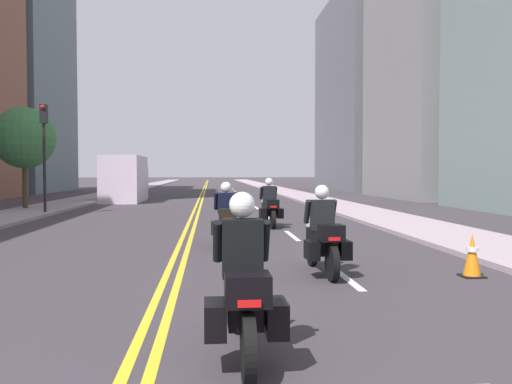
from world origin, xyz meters
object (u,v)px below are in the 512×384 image
object	(u,v)px
motorcycle_3	(269,207)
street_tree_0	(24,138)
motorcycle_2	(226,221)
motorcycle_0	(243,291)
traffic_light_near	(44,139)
motorcycle_1	(323,238)
parked_truck	(126,181)
traffic_cone_0	(472,255)

from	to	relation	value
motorcycle_3	street_tree_0	distance (m)	14.04
motorcycle_2	motorcycle_0	bearing A→B (deg)	-91.92
motorcycle_2	motorcycle_3	xyz separation A→B (m)	(1.57, 4.58, 0.01)
motorcycle_2	traffic_light_near	distance (m)	13.09
motorcycle_0	motorcycle_3	xyz separation A→B (m)	(1.63, 12.42, -0.01)
motorcycle_1	motorcycle_3	world-z (taller)	motorcycle_3
motorcycle_2	parked_truck	world-z (taller)	parked_truck
motorcycle_0	motorcycle_1	world-z (taller)	motorcycle_0
motorcycle_0	motorcycle_2	bearing A→B (deg)	88.95
motorcycle_1	motorcycle_2	world-z (taller)	motorcycle_1
motorcycle_0	parked_truck	xyz separation A→B (m)	(-5.58, 28.66, 0.61)
traffic_cone_0	traffic_light_near	world-z (taller)	traffic_light_near
motorcycle_1	traffic_cone_0	xyz separation A→B (m)	(2.54, -0.45, -0.28)
motorcycle_0	street_tree_0	distance (m)	23.07
motorcycle_1	traffic_light_near	size ratio (longest dim) A/B	0.46
motorcycle_1	traffic_cone_0	distance (m)	2.60
motorcycle_3	motorcycle_1	bearing A→B (deg)	-92.92
motorcycle_0	motorcycle_3	size ratio (longest dim) A/B	1.01
motorcycle_2	parked_truck	bearing A→B (deg)	103.71
motorcycle_0	motorcycle_2	size ratio (longest dim) A/B	1.02
motorcycle_0	motorcycle_2	distance (m)	7.85
motorcycle_2	traffic_light_near	xyz separation A→B (m)	(-7.44, 10.45, 2.61)
traffic_cone_0	parked_truck	distance (m)	26.82
motorcycle_0	traffic_cone_0	world-z (taller)	motorcycle_0
motorcycle_0	motorcycle_1	bearing A→B (deg)	67.38
traffic_light_near	parked_truck	distance (m)	10.71
traffic_cone_0	street_tree_0	bearing A→B (deg)	127.62
motorcycle_3	traffic_light_near	bearing A→B (deg)	143.61
traffic_light_near	parked_truck	xyz separation A→B (m)	(1.80, 10.37, -1.98)
traffic_light_near	parked_truck	world-z (taller)	traffic_light_near
traffic_light_near	street_tree_0	xyz separation A→B (m)	(-1.72, 2.72, 0.19)
traffic_light_near	traffic_cone_0	bearing A→B (deg)	-51.46
motorcycle_1	motorcycle_0	bearing A→B (deg)	-114.07
traffic_cone_0	traffic_light_near	distance (m)	18.86
motorcycle_3	parked_truck	world-z (taller)	parked_truck
parked_truck	motorcycle_2	bearing A→B (deg)	-74.83
motorcycle_3	traffic_cone_0	world-z (taller)	motorcycle_3
street_tree_0	motorcycle_1	bearing A→B (deg)	-57.36
motorcycle_1	motorcycle_3	size ratio (longest dim) A/B	1.00
motorcycle_2	motorcycle_3	distance (m)	4.84
traffic_light_near	street_tree_0	bearing A→B (deg)	122.34
motorcycle_1	motorcycle_3	xyz separation A→B (m)	(-0.05, 8.25, -0.00)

